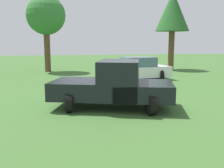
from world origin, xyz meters
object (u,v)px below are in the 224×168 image
Objects in this scene: pickup_truck at (115,84)px; sedan_near at (136,69)px; tree_back_left at (46,16)px; traffic_cone at (48,87)px; tree_back_right at (173,12)px.

sedan_near is (6.81, -2.76, -0.21)m from pickup_truck.
traffic_cone is (-9.26, -0.47, -4.25)m from tree_back_left.
tree_back_left is at bearing -53.42° from sedan_near.
pickup_truck is at bearing -143.08° from traffic_cone.
pickup_truck is 0.71× the size of tree_back_right.
tree_back_right is at bearing -103.89° from pickup_truck.
sedan_near is at bearing -135.46° from tree_back_left.
traffic_cone is at bearing 130.63° from tree_back_right.
tree_back_left reaches higher than sedan_near.
tree_back_left is (6.00, 5.90, 3.83)m from sedan_near.
traffic_cone is at bearing -35.41° from pickup_truck.
pickup_truck is 1.04× the size of sedan_near.
pickup_truck is at bearing 148.44° from tree_back_right.
traffic_cone is (-8.80, 10.26, -4.72)m from tree_back_right.
pickup_truck is at bearing -166.22° from tree_back_left.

